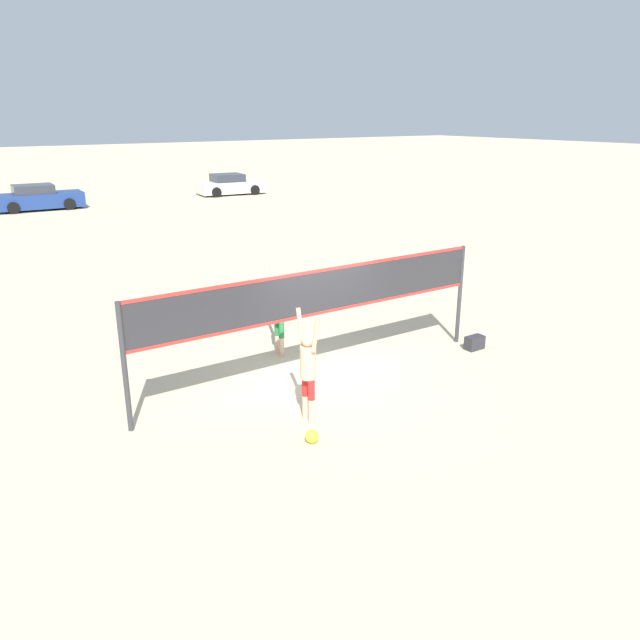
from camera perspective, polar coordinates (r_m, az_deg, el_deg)
ground_plane at (r=12.85m, az=0.00°, el=-5.39°), size 200.00×200.00×0.00m
volleyball_net at (r=12.25m, az=0.00°, el=1.99°), size 7.93×0.09×2.31m
player_spiker at (r=10.75m, az=-1.10°, el=-4.17°), size 0.28×0.69×2.03m
player_blocker at (r=13.74m, az=-3.79°, el=0.83°), size 0.28×0.69×1.99m
volleyball at (r=10.47m, az=-0.74°, el=-10.60°), size 0.23×0.23×0.23m
gear_bag at (r=14.79m, az=13.95°, el=-2.02°), size 0.45×0.25×0.31m
parked_car_near at (r=42.35m, az=-8.22°, el=12.10°), size 4.42×2.31×1.35m
parked_car_mid at (r=38.55m, az=-24.38°, el=10.10°), size 4.67×2.09×1.39m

